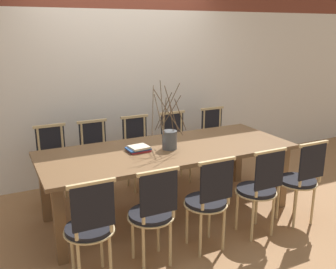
{
  "coord_description": "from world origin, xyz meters",
  "views": [
    {
      "loc": [
        -1.65,
        -3.36,
        1.96
      ],
      "look_at": [
        0.0,
        0.0,
        0.9
      ],
      "focal_mm": 40.0,
      "sensor_mm": 36.0,
      "label": 1
    }
  ],
  "objects_px": {
    "dining_table": "(168,156)",
    "vase_centerpiece": "(169,138)",
    "chair_far_center": "(139,149)",
    "book_stack": "(139,149)",
    "chair_near_center": "(209,199)"
  },
  "relations": [
    {
      "from": "dining_table",
      "to": "vase_centerpiece",
      "type": "height_order",
      "value": "vase_centerpiece"
    },
    {
      "from": "chair_far_center",
      "to": "vase_centerpiece",
      "type": "distance_m",
      "value": 0.9
    },
    {
      "from": "dining_table",
      "to": "vase_centerpiece",
      "type": "distance_m",
      "value": 0.2
    },
    {
      "from": "book_stack",
      "to": "chair_far_center",
      "type": "bearing_deg",
      "value": 68.65
    },
    {
      "from": "vase_centerpiece",
      "to": "chair_near_center",
      "type": "bearing_deg",
      "value": -89.74
    },
    {
      "from": "chair_near_center",
      "to": "vase_centerpiece",
      "type": "distance_m",
      "value": 0.85
    },
    {
      "from": "chair_near_center",
      "to": "book_stack",
      "type": "height_order",
      "value": "chair_near_center"
    },
    {
      "from": "dining_table",
      "to": "chair_near_center",
      "type": "relative_size",
      "value": 2.92
    },
    {
      "from": "chair_far_center",
      "to": "dining_table",
      "type": "bearing_deg",
      "value": 91.34
    },
    {
      "from": "chair_near_center",
      "to": "vase_centerpiece",
      "type": "xyz_separation_m",
      "value": [
        -0.0,
        0.78,
        0.35
      ]
    },
    {
      "from": "dining_table",
      "to": "vase_centerpiece",
      "type": "xyz_separation_m",
      "value": [
        0.0,
        -0.02,
        0.2
      ]
    },
    {
      "from": "chair_near_center",
      "to": "chair_far_center",
      "type": "bearing_deg",
      "value": 90.95
    },
    {
      "from": "dining_table",
      "to": "book_stack",
      "type": "xyz_separation_m",
      "value": [
        -0.31,
        0.05,
        0.11
      ]
    },
    {
      "from": "dining_table",
      "to": "chair_near_center",
      "type": "bearing_deg",
      "value": -89.44
    },
    {
      "from": "dining_table",
      "to": "chair_far_center",
      "type": "height_order",
      "value": "chair_far_center"
    }
  ]
}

